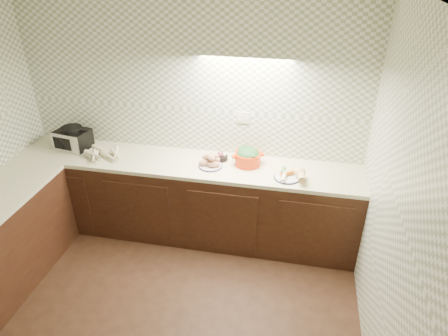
% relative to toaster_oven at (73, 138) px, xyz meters
% --- Properties ---
extents(room, '(3.60, 3.60, 2.60)m').
position_rel_toaster_oven_xyz_m(room, '(1.29, -1.58, 0.61)').
color(room, black).
rests_on(room, ground).
extents(counter, '(3.60, 3.60, 0.90)m').
position_rel_toaster_oven_xyz_m(counter, '(0.61, -0.90, -0.56)').
color(counter, black).
rests_on(counter, ground).
extents(toaster_oven, '(0.38, 0.32, 0.25)m').
position_rel_toaster_oven_xyz_m(toaster_oven, '(0.00, 0.00, 0.00)').
color(toaster_oven, black).
rests_on(toaster_oven, counter).
extents(parsnip_pile, '(0.45, 0.35, 0.09)m').
position_rel_toaster_oven_xyz_m(parsnip_pile, '(0.47, -0.18, -0.08)').
color(parsnip_pile, beige).
rests_on(parsnip_pile, counter).
extents(sweet_potato_plate, '(0.24, 0.24, 0.15)m').
position_rel_toaster_oven_xyz_m(sweet_potato_plate, '(1.57, -0.11, -0.06)').
color(sweet_potato_plate, '#15173C').
rests_on(sweet_potato_plate, counter).
extents(onion_bowl, '(0.13, 0.13, 0.10)m').
position_rel_toaster_oven_xyz_m(onion_bowl, '(1.65, 0.04, -0.08)').
color(onion_bowl, black).
rests_on(onion_bowl, counter).
extents(dutch_oven, '(0.34, 0.34, 0.18)m').
position_rel_toaster_oven_xyz_m(dutch_oven, '(1.93, -0.00, -0.03)').
color(dutch_oven, red).
rests_on(dutch_oven, counter).
extents(veg_plate, '(0.30, 0.26, 0.12)m').
position_rel_toaster_oven_xyz_m(veg_plate, '(2.39, -0.19, -0.07)').
color(veg_plate, '#15173C').
rests_on(veg_plate, counter).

